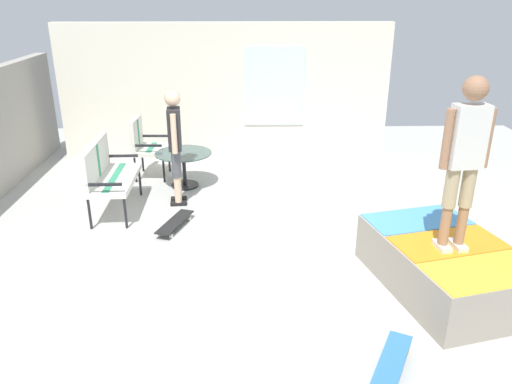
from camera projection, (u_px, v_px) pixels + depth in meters
ground_plane at (258, 255)px, 6.16m from camera, size 12.00×12.00×0.10m
house_facade at (226, 92)px, 9.19m from camera, size 0.23×6.00×2.46m
skate_ramp at (448, 265)px, 5.31m from camera, size 2.17×2.26×0.54m
patio_bench at (106, 171)px, 7.04m from camera, size 1.26×0.58×1.02m
patio_chair_near_house at (144, 142)px, 8.38m from camera, size 0.64×0.57×1.02m
patio_table at (184, 162)px, 8.04m from camera, size 0.90×0.90×0.57m
person_watching at (175, 139)px, 7.18m from camera, size 0.48×0.26×1.69m
person_skater at (465, 152)px, 4.71m from camera, size 0.26×0.48×1.73m
skateboard_by_bench at (175, 222)px, 6.71m from camera, size 0.82×0.45×0.10m
skateboard_spare at (392, 362)px, 4.19m from camera, size 0.80×0.55×0.10m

